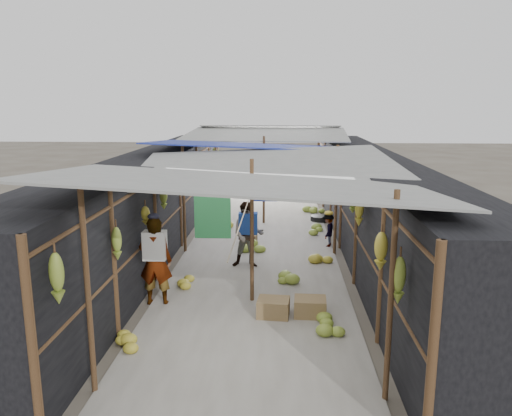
% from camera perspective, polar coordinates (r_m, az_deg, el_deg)
% --- Properties ---
extents(ground, '(80.00, 80.00, 0.00)m').
position_cam_1_polar(ground, '(6.59, -2.08, -20.60)').
color(ground, '#6B6356').
rests_on(ground, ground).
extents(aisle_slab, '(3.60, 16.00, 0.02)m').
position_cam_1_polar(aisle_slab, '(12.55, 0.48, -4.41)').
color(aisle_slab, '#9E998E').
rests_on(aisle_slab, ground).
extents(stall_left, '(1.40, 15.00, 2.30)m').
position_cam_1_polar(stall_left, '(12.68, -11.79, 0.80)').
color(stall_left, black).
rests_on(stall_left, ground).
extents(stall_right, '(1.40, 15.00, 2.30)m').
position_cam_1_polar(stall_right, '(12.47, 12.98, 0.56)').
color(stall_right, black).
rests_on(stall_right, ground).
extents(crate_near, '(0.55, 0.45, 0.32)m').
position_cam_1_polar(crate_near, '(8.63, 6.19, -11.22)').
color(crate_near, olive).
rests_on(crate_near, ground).
extents(crate_mid, '(0.57, 0.47, 0.32)m').
position_cam_1_polar(crate_mid, '(8.57, 1.99, -11.35)').
color(crate_mid, olive).
rests_on(crate_mid, ground).
extents(crate_back, '(0.44, 0.38, 0.25)m').
position_cam_1_polar(crate_back, '(12.78, -0.84, -3.58)').
color(crate_back, olive).
rests_on(crate_back, ground).
extents(black_basin, '(0.56, 0.56, 0.17)m').
position_cam_1_polar(black_basin, '(15.33, 7.30, -1.21)').
color(black_basin, black).
rests_on(black_basin, ground).
extents(vendor_elderly, '(0.59, 0.39, 1.60)m').
position_cam_1_polar(vendor_elderly, '(9.05, -11.41, -5.96)').
color(vendor_elderly, white).
rests_on(vendor_elderly, ground).
extents(shopper_blue, '(0.71, 0.55, 1.45)m').
position_cam_1_polar(shopper_blue, '(10.87, -0.91, -3.09)').
color(shopper_blue, '#1E2D98').
rests_on(shopper_blue, ground).
extents(vendor_seated, '(0.44, 0.62, 0.86)m').
position_cam_1_polar(vendor_seated, '(12.58, 8.27, -2.53)').
color(vendor_seated, '#463F3C').
rests_on(vendor_seated, ground).
extents(market_canopy, '(5.62, 15.20, 2.77)m').
position_cam_1_polar(market_canopy, '(12.43, 0.68, 6.68)').
color(market_canopy, brown).
rests_on(market_canopy, ground).
extents(hanging_bananas, '(3.95, 13.95, 0.80)m').
position_cam_1_polar(hanging_bananas, '(12.17, 1.39, 2.99)').
color(hanging_bananas, olive).
rests_on(hanging_bananas, ground).
extents(floor_bananas, '(4.01, 9.84, 0.36)m').
position_cam_1_polar(floor_bananas, '(11.63, 0.27, -5.00)').
color(floor_bananas, '#A6972A').
rests_on(floor_bananas, ground).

